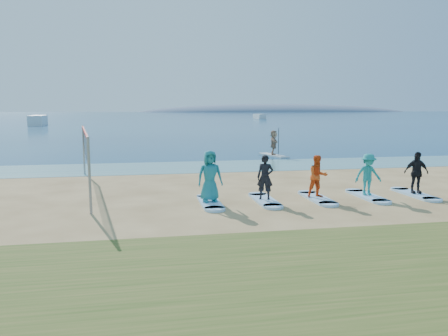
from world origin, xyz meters
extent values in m
plane|color=tan|center=(0.00, 0.00, 0.00)|extent=(600.00, 600.00, 0.00)
plane|color=teal|center=(0.00, 10.50, 0.01)|extent=(600.00, 600.00, 0.00)
plane|color=navy|center=(0.00, 160.00, 0.01)|extent=(600.00, 600.00, 0.00)
ellipsoid|color=slate|center=(95.00, 300.00, 0.00)|extent=(220.00, 56.00, 18.00)
cylinder|color=gray|center=(-6.18, -0.01, 1.25)|extent=(0.09, 0.09, 2.50)
cylinder|color=gray|center=(-7.47, 8.89, 1.25)|extent=(0.09, 0.09, 2.50)
cube|color=black|center=(-6.82, 4.44, 1.90)|extent=(1.31, 8.91, 1.00)
cube|color=red|center=(-6.82, 4.44, 2.42)|extent=(1.34, 8.92, 0.10)
cube|color=silver|center=(4.53, 14.91, 0.06)|extent=(1.41, 3.08, 0.12)
imported|color=tan|center=(4.53, 14.91, 0.97)|extent=(0.91, 1.66, 1.70)
cube|color=silver|center=(-23.66, 72.94, 0.00)|extent=(3.17, 8.71, 1.90)
cube|color=silver|center=(30.25, 112.90, 0.00)|extent=(2.44, 6.45, 1.37)
cube|color=#A4D5FF|center=(-2.17, 0.76, 0.04)|extent=(0.70, 2.20, 0.09)
imported|color=#1B7684|center=(-2.17, 0.76, 1.00)|extent=(0.95, 0.67, 1.83)
cube|color=#A4D5FF|center=(-0.15, 0.76, 0.04)|extent=(0.70, 2.20, 0.09)
imported|color=black|center=(-0.15, 0.76, 0.90)|extent=(0.70, 0.59, 1.62)
cube|color=#A4D5FF|center=(1.88, 0.76, 0.04)|extent=(0.70, 2.20, 0.09)
imported|color=#DF4C17|center=(1.88, 0.76, 0.87)|extent=(0.77, 0.61, 1.57)
cube|color=#A4D5FF|center=(3.91, 0.76, 0.04)|extent=(0.70, 2.20, 0.09)
imported|color=teal|center=(3.91, 0.76, 0.89)|extent=(1.06, 0.65, 1.59)
cube|color=#A4D5FF|center=(5.94, 0.76, 0.04)|extent=(0.70, 2.20, 0.09)
imported|color=black|center=(5.94, 0.76, 0.90)|extent=(1.00, 0.54, 1.63)
camera|label=1|loc=(-4.50, -14.33, 3.42)|focal=35.00mm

